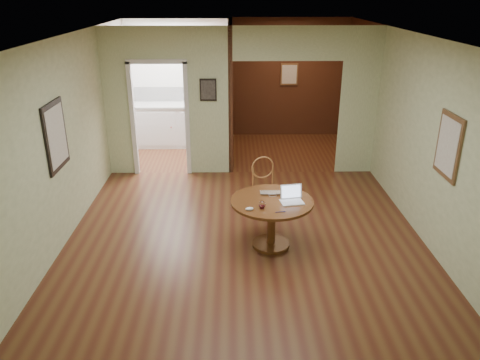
{
  "coord_description": "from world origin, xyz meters",
  "views": [
    {
      "loc": [
        -0.16,
        -5.9,
        3.29
      ],
      "look_at": [
        -0.07,
        -0.2,
        0.94
      ],
      "focal_mm": 35.0,
      "sensor_mm": 36.0,
      "label": 1
    }
  ],
  "objects_px": {
    "chair": "(264,184)",
    "closed_laptop": "(272,194)",
    "dining_table": "(272,212)",
    "open_laptop": "(292,197)"
  },
  "relations": [
    {
      "from": "dining_table",
      "to": "open_laptop",
      "type": "relative_size",
      "value": 3.41
    },
    {
      "from": "chair",
      "to": "open_laptop",
      "type": "xyz_separation_m",
      "value": [
        0.29,
        -1.0,
        0.23
      ]
    },
    {
      "from": "dining_table",
      "to": "chair",
      "type": "xyz_separation_m",
      "value": [
        -0.04,
        0.98,
        0.01
      ]
    },
    {
      "from": "dining_table",
      "to": "open_laptop",
      "type": "distance_m",
      "value": 0.35
    },
    {
      "from": "open_laptop",
      "to": "closed_laptop",
      "type": "bearing_deg",
      "value": 131.83
    },
    {
      "from": "dining_table",
      "to": "chair",
      "type": "height_order",
      "value": "chair"
    },
    {
      "from": "dining_table",
      "to": "chair",
      "type": "distance_m",
      "value": 0.98
    },
    {
      "from": "dining_table",
      "to": "closed_laptop",
      "type": "relative_size",
      "value": 3.4
    },
    {
      "from": "chair",
      "to": "closed_laptop",
      "type": "xyz_separation_m",
      "value": [
        0.06,
        -0.81,
        0.18
      ]
    },
    {
      "from": "dining_table",
      "to": "chair",
      "type": "bearing_deg",
      "value": 92.3
    }
  ]
}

